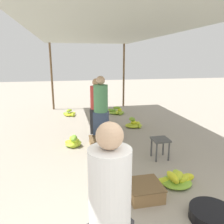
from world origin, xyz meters
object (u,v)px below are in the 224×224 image
object	(u,v)px
vendor_foreground	(110,213)
crate_mid	(144,190)
stool	(160,143)
banana_pile_right_2	(135,124)
banana_pile_right_0	(177,180)
banana_pile_right_1	(117,112)
shopper_walking_far	(101,108)
banana_pile_left_0	(74,142)
crate_near	(101,141)
shopper_walking_mid	(96,106)
banana_pile_left_1	(70,114)
basin_black	(212,215)

from	to	relation	value
vendor_foreground	crate_mid	size ratio (longest dim) A/B	3.17
stool	banana_pile_right_2	world-z (taller)	stool
vendor_foreground	banana_pile_right_0	world-z (taller)	vendor_foreground
stool	banana_pile_right_0	world-z (taller)	stool
banana_pile_right_1	shopper_walking_far	xyz separation A→B (m)	(-1.04, -2.66, 0.78)
banana_pile_right_1	shopper_walking_far	size ratio (longest dim) A/B	0.38
stool	banana_pile_left_0	size ratio (longest dim) A/B	0.91
crate_near	vendor_foreground	bearing A→B (deg)	-97.64
banana_pile_right_0	banana_pile_right_1	size ratio (longest dim) A/B	1.09
crate_near	shopper_walking_mid	world-z (taller)	shopper_walking_mid
banana_pile_left_1	banana_pile_right_0	world-z (taller)	banana_pile_right_0
shopper_walking_far	crate_near	bearing A→B (deg)	-101.74
banana_pile_left_0	shopper_walking_mid	size ratio (longest dim) A/B	0.31
banana_pile_left_1	banana_pile_right_2	size ratio (longest dim) A/B	0.99
vendor_foreground	crate_near	xyz separation A→B (m)	(0.47, 3.47, -0.75)
banana_pile_left_0	crate_near	size ratio (longest dim) A/B	0.90
banana_pile_right_0	shopper_walking_far	bearing A→B (deg)	112.12
banana_pile_right_1	shopper_walking_far	distance (m)	2.96
stool	crate_mid	size ratio (longest dim) A/B	0.87
crate_near	shopper_walking_far	bearing A→B (deg)	78.26
vendor_foreground	stool	world-z (taller)	vendor_foreground
crate_mid	shopper_walking_far	size ratio (longest dim) A/B	0.31
banana_pile_right_1	shopper_walking_mid	xyz separation A→B (m)	(-1.07, -2.08, 0.72)
stool	vendor_foreground	bearing A→B (deg)	-122.45
banana_pile_left_0	banana_pile_left_1	xyz separation A→B (m)	(-0.04, 2.95, -0.03)
banana_pile_left_0	shopper_walking_mid	bearing A→B (deg)	50.24
vendor_foreground	banana_pile_right_2	distance (m)	5.04
banana_pile_right_1	banana_pile_right_0	bearing A→B (deg)	-91.35
vendor_foreground	banana_pile_right_0	xyz separation A→B (m)	(1.44, 1.47, -0.74)
basin_black	shopper_walking_mid	world-z (taller)	shopper_walking_mid
basin_black	banana_pile_left_1	bearing A→B (deg)	106.28
stool	basin_black	bearing A→B (deg)	-92.55
banana_pile_right_1	banana_pile_right_2	distance (m)	1.73
banana_pile_left_1	shopper_walking_mid	xyz separation A→B (m)	(0.71, -2.15, 0.73)
vendor_foreground	banana_pile_left_1	distance (m)	6.51
crate_mid	banana_pile_right_2	bearing A→B (deg)	74.76
banana_pile_right_0	crate_near	xyz separation A→B (m)	(-0.97, 2.00, -0.01)
shopper_walking_far	stool	bearing A→B (deg)	-50.45
banana_pile_right_0	banana_pile_right_1	bearing A→B (deg)	88.65
vendor_foreground	banana_pile_right_2	bearing A→B (deg)	69.83
basin_black	crate_near	distance (m)	3.02
banana_pile_right_0	banana_pile_right_2	distance (m)	3.21
basin_black	crate_mid	bearing A→B (deg)	136.95
basin_black	banana_pile_left_0	world-z (taller)	banana_pile_left_0
shopper_walking_mid	vendor_foreground	bearing A→B (deg)	-96.48
crate_mid	crate_near	bearing A→B (deg)	98.41
crate_mid	banana_pile_left_0	bearing A→B (deg)	113.55
banana_pile_right_2	crate_mid	distance (m)	3.52
banana_pile_left_0	banana_pile_left_1	size ratio (longest dim) A/B	0.90
stool	banana_pile_right_0	size ratio (longest dim) A/B	0.64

